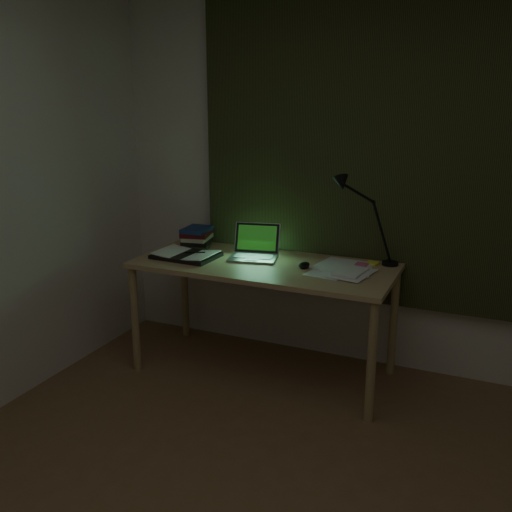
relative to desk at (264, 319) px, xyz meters
The scene contains 11 objects.
wall_back 1.11m from the desk, 39.51° to the left, with size 3.50×0.00×2.50m, color silver.
curtain 1.26m from the desk, 36.83° to the left, with size 2.20×0.06×2.00m, color #272D16.
desk is the anchor object (origin of this frame).
laptop 0.49m from the desk, 149.46° to the left, with size 0.30×0.34×0.21m, color #A2A2A6, non-canonical shape.
open_textbook 0.65m from the desk, behind, with size 0.40×0.28×0.03m, color white, non-canonical shape.
book_stack 0.76m from the desk, 161.81° to the left, with size 0.18×0.22×0.14m, color white, non-canonical shape.
loose_papers 0.63m from the desk, ahead, with size 0.35×0.37×0.02m, color silver, non-canonical shape.
mouse 0.47m from the desk, ahead, with size 0.06×0.10×0.04m, color black.
sticky_yellow 0.77m from the desk, 21.64° to the left, with size 0.07×0.07×0.02m, color #FFF735.
sticky_pink 0.71m from the desk, 17.88° to the left, with size 0.07×0.07×0.02m, color #EB5B8B.
desk_lamp 1.01m from the desk, 21.25° to the left, with size 0.37×0.28×0.55m, color black, non-canonical shape.
Camera 1 is at (0.81, -1.59, 1.75)m, focal length 40.00 mm.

